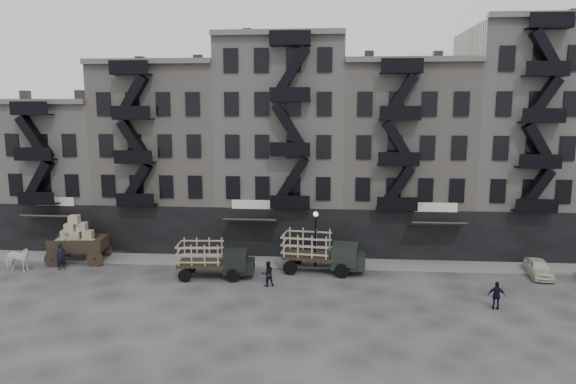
# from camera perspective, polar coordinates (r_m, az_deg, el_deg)

# --- Properties ---
(ground) EXTENTS (140.00, 140.00, 0.00)m
(ground) POSITION_cam_1_polar(r_m,az_deg,el_deg) (36.11, -1.90, -9.63)
(ground) COLOR #38383A
(ground) RESTS_ON ground
(sidewalk) EXTENTS (55.00, 2.50, 0.15)m
(sidewalk) POSITION_cam_1_polar(r_m,az_deg,el_deg) (39.63, -1.28, -7.75)
(sidewalk) COLOR slate
(sidewalk) RESTS_ON ground
(building_west) EXTENTS (10.00, 11.35, 13.20)m
(building_west) POSITION_cam_1_polar(r_m,az_deg,el_deg) (50.19, -23.90, 2.02)
(building_west) COLOR #9B958F
(building_west) RESTS_ON ground
(building_midwest) EXTENTS (10.00, 11.35, 16.20)m
(building_midwest) POSITION_cam_1_polar(r_m,az_deg,el_deg) (46.09, -13.01, 3.87)
(building_midwest) COLOR gray
(building_midwest) RESTS_ON ground
(building_center) EXTENTS (10.00, 11.35, 18.20)m
(building_center) POSITION_cam_1_polar(r_m,az_deg,el_deg) (44.02, -0.50, 5.17)
(building_center) COLOR #9B958F
(building_center) RESTS_ON ground
(building_mideast) EXTENTS (10.00, 11.35, 16.20)m
(building_mideast) POSITION_cam_1_polar(r_m,az_deg,el_deg) (44.34, 12.50, 3.68)
(building_mideast) COLOR gray
(building_mideast) RESTS_ON ground
(building_east) EXTENTS (10.00, 11.35, 19.20)m
(building_east) POSITION_cam_1_polar(r_m,az_deg,el_deg) (46.65, 24.88, 5.15)
(building_east) COLOR #9B958F
(building_east) RESTS_ON ground
(lamp_post) EXTENTS (0.36, 0.36, 4.28)m
(lamp_post) POSITION_cam_1_polar(r_m,az_deg,el_deg) (37.61, 3.09, -4.43)
(lamp_post) COLOR black
(lamp_post) RESTS_ON ground
(horse) EXTENTS (2.21, 1.09, 1.83)m
(horse) POSITION_cam_1_polar(r_m,az_deg,el_deg) (42.20, -27.89, -6.62)
(horse) COLOR silver
(horse) RESTS_ON ground
(wagon) EXTENTS (4.56, 2.82, 3.65)m
(wagon) POSITION_cam_1_polar(r_m,az_deg,el_deg) (42.37, -22.47, -4.53)
(wagon) COLOR black
(wagon) RESTS_ON ground
(stake_truck_west) EXTENTS (5.35, 2.48, 2.62)m
(stake_truck_west) POSITION_cam_1_polar(r_m,az_deg,el_deg) (36.33, -8.28, -7.13)
(stake_truck_west) COLOR black
(stake_truck_west) RESTS_ON ground
(stake_truck_east) EXTENTS (6.05, 2.97, 2.94)m
(stake_truck_east) POSITION_cam_1_polar(r_m,az_deg,el_deg) (37.19, 3.68, -6.37)
(stake_truck_east) COLOR black
(stake_truck_east) RESTS_ON ground
(car_east) EXTENTS (1.85, 3.76, 1.23)m
(car_east) POSITION_cam_1_polar(r_m,az_deg,el_deg) (40.44, 26.08, -7.60)
(car_east) COLOR beige
(car_east) RESTS_ON ground
(pedestrian_west) EXTENTS (0.86, 0.85, 2.00)m
(pedestrian_west) POSITION_cam_1_polar(r_m,az_deg,el_deg) (41.25, -23.90, -6.55)
(pedestrian_west) COLOR black
(pedestrian_west) RESTS_ON ground
(pedestrian_mid) EXTENTS (1.02, 0.91, 1.72)m
(pedestrian_mid) POSITION_cam_1_polar(r_m,az_deg,el_deg) (34.51, -2.28, -9.05)
(pedestrian_mid) COLOR black
(pedestrian_mid) RESTS_ON ground
(policeman) EXTENTS (1.05, 0.58, 1.69)m
(policeman) POSITION_cam_1_polar(r_m,az_deg,el_deg) (33.11, 22.18, -10.61)
(policeman) COLOR black
(policeman) RESTS_ON ground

